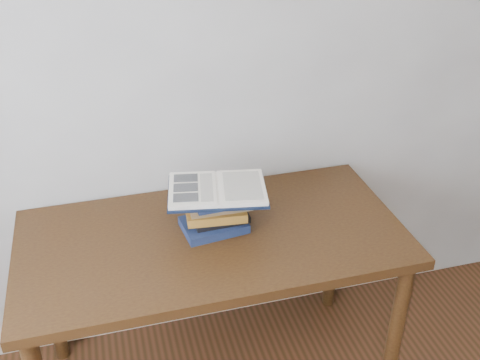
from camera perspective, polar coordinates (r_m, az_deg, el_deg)
name	(u,v)px	position (r m, az deg, el deg)	size (l,w,h in m)	color
room_shell	(475,345)	(0.54, 22.77, -15.16)	(3.54, 3.54, 2.62)	silver
desk	(213,255)	(2.14, -2.75, -7.62)	(1.42, 0.71, 0.76)	#432B10
book_stack	(217,210)	(2.08, -2.37, -3.02)	(0.26, 0.21, 0.15)	#172945
open_book	(217,190)	(2.03, -2.32, -0.99)	(0.39, 0.31, 0.03)	black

